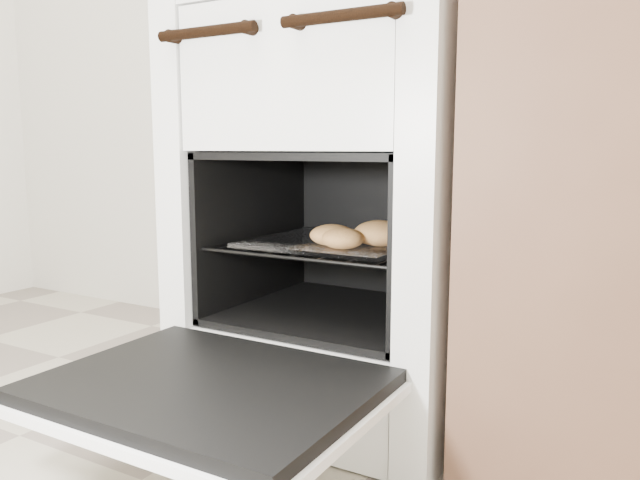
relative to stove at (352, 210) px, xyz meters
The scene contains 5 objects.
stove is the anchor object (origin of this frame).
oven_door 0.54m from the stove, 90.00° to the right, with size 0.52×0.40×0.04m.
oven_rack 0.09m from the stove, 90.00° to the right, with size 0.42×0.40×0.01m.
foil_sheet 0.10m from the stove, 90.00° to the right, with size 0.33×0.29×0.01m, color white.
baked_rolls 0.15m from the stove, 59.28° to the right, with size 0.20×0.19×0.05m.
Camera 1 is at (0.76, -0.02, 0.56)m, focal length 35.00 mm.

